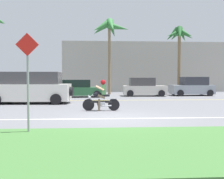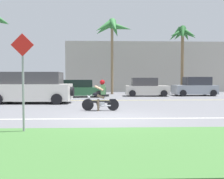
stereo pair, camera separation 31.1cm
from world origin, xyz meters
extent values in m
cube|color=slate|center=(0.00, 3.00, -0.02)|extent=(56.00, 30.00, 0.04)
cube|color=#3D6B33|center=(0.00, -4.10, 0.03)|extent=(56.00, 3.80, 0.06)
cube|color=silver|center=(0.00, -0.18, 0.00)|extent=(50.40, 0.12, 0.01)
cube|color=yellow|center=(0.00, 7.86, 0.00)|extent=(50.40, 0.12, 0.01)
cylinder|color=black|center=(-1.07, 2.26, 0.28)|extent=(0.56, 0.11, 0.55)
cylinder|color=black|center=(0.13, 2.19, 0.28)|extent=(0.56, 0.11, 0.55)
cylinder|color=#B7BAC1|center=(-0.98, 2.25, 0.51)|extent=(0.25, 0.06, 0.48)
cube|color=black|center=(-0.47, 2.23, 0.43)|extent=(1.01, 0.15, 0.11)
cube|color=#B7BAC1|center=(-0.42, 2.22, 0.31)|extent=(0.31, 0.20, 0.22)
ellipsoid|color=black|center=(-0.64, 2.23, 0.78)|extent=(0.41, 0.22, 0.20)
cube|color=black|center=(-0.29, 2.22, 0.72)|extent=(0.45, 0.23, 0.09)
cube|color=black|center=(0.11, 2.19, 0.53)|extent=(0.30, 0.16, 0.06)
cylinder|color=#B7BAC1|center=(-0.90, 2.25, 0.73)|extent=(0.06, 0.57, 0.03)
sphere|color=#B7BAC1|center=(-1.01, 2.26, 0.62)|extent=(0.13, 0.13, 0.13)
cylinder|color=#B7BAC1|center=(-0.22, 2.10, 0.25)|extent=(0.47, 0.09, 0.06)
cube|color=#4C7F4C|center=(-0.34, 2.22, 1.00)|extent=(0.22, 0.31, 0.46)
sphere|color=maroon|center=(-0.38, 2.22, 1.35)|extent=(0.24, 0.24, 0.24)
cylinder|color=brown|center=(-0.45, 2.32, 0.67)|extent=(0.38, 0.14, 0.23)
cylinder|color=brown|center=(-0.46, 2.13, 0.67)|extent=(0.38, 0.14, 0.23)
cylinder|color=brown|center=(-0.57, 2.10, 0.28)|extent=(0.11, 0.11, 0.56)
cylinder|color=brown|center=(-0.59, 2.34, 0.25)|extent=(0.19, 0.11, 0.31)
cylinder|color=tan|center=(-0.51, 2.41, 1.07)|extent=(0.42, 0.11, 0.26)
cylinder|color=tan|center=(-0.54, 2.04, 1.07)|extent=(0.42, 0.11, 0.26)
cube|color=white|center=(-4.76, 6.03, 0.68)|extent=(4.84, 1.97, 1.01)
cube|color=#444346|center=(-4.66, 6.03, 1.56)|extent=(3.49, 1.68, 0.73)
cylinder|color=black|center=(-3.01, 6.92, 0.32)|extent=(0.64, 0.23, 0.64)
cylinder|color=black|center=(-6.47, 7.00, 0.32)|extent=(0.64, 0.23, 0.64)
cylinder|color=black|center=(-3.06, 5.06, 0.32)|extent=(0.64, 0.23, 0.64)
cylinder|color=black|center=(-2.26, 5.97, 0.73)|extent=(0.21, 0.58, 0.58)
cube|color=#2D663D|center=(-7.17, 11.60, 0.54)|extent=(3.94, 1.78, 0.76)
cube|color=black|center=(-7.41, 11.61, 1.27)|extent=(2.30, 1.50, 0.71)
cylinder|color=black|center=(-5.79, 10.73, 0.28)|extent=(0.56, 0.19, 0.56)
cylinder|color=black|center=(-8.55, 12.48, 0.28)|extent=(0.56, 0.19, 0.56)
cylinder|color=black|center=(-5.75, 12.41, 0.28)|extent=(0.56, 0.19, 0.56)
cube|color=#2D663D|center=(-2.17, 11.20, 0.49)|extent=(4.14, 1.99, 0.67)
cube|color=black|center=(-2.41, 11.19, 1.13)|extent=(2.43, 1.65, 0.61)
cylinder|color=black|center=(-3.57, 10.24, 0.28)|extent=(0.57, 0.21, 0.56)
cylinder|color=black|center=(-0.66, 10.40, 0.28)|extent=(0.57, 0.21, 0.56)
cylinder|color=black|center=(-3.67, 12.01, 0.28)|extent=(0.57, 0.21, 0.56)
cylinder|color=black|center=(-0.76, 12.17, 0.28)|extent=(0.57, 0.21, 0.56)
cube|color=beige|center=(3.50, 12.09, 0.53)|extent=(3.76, 1.85, 0.75)
cube|color=#3B3A3D|center=(3.28, 12.09, 1.25)|extent=(2.19, 1.56, 0.69)
cylinder|color=black|center=(2.14, 11.26, 0.28)|extent=(0.57, 0.20, 0.56)
cylinder|color=black|center=(4.80, 11.18, 0.28)|extent=(0.57, 0.20, 0.56)
cylinder|color=black|center=(2.20, 13.00, 0.28)|extent=(0.57, 0.20, 0.56)
cylinder|color=black|center=(4.86, 12.91, 0.28)|extent=(0.57, 0.20, 0.56)
cube|color=#8C939E|center=(7.85, 12.39, 0.55)|extent=(3.74, 1.82, 0.79)
cube|color=#2D2F36|center=(8.08, 12.39, 1.31)|extent=(2.18, 1.55, 0.73)
cylinder|color=black|center=(9.17, 13.29, 0.28)|extent=(0.56, 0.19, 0.56)
cylinder|color=black|center=(6.50, 13.24, 0.28)|extent=(0.56, 0.19, 0.56)
cylinder|color=black|center=(9.20, 11.54, 0.28)|extent=(0.56, 0.19, 0.56)
cylinder|color=black|center=(6.54, 11.49, 0.28)|extent=(0.56, 0.19, 0.56)
cylinder|color=#846B4C|center=(0.56, 14.87, 3.37)|extent=(0.26, 0.26, 6.74)
sphere|color=#337538|center=(0.56, 14.87, 6.74)|extent=(0.68, 0.68, 0.68)
cone|color=#337538|center=(1.45, 14.78, 6.51)|extent=(2.17, 0.92, 1.12)
cone|color=#337538|center=(0.89, 15.71, 6.51)|extent=(1.42, 2.16, 1.78)
cone|color=#337538|center=(-0.22, 15.34, 6.51)|extent=(2.18, 1.71, 1.59)
cone|color=#337538|center=(-0.22, 14.41, 6.51)|extent=(2.18, 1.70, 1.60)
cone|color=#337538|center=(0.70, 13.98, 6.51)|extent=(1.05, 2.16, 1.72)
cylinder|color=brown|center=(7.46, 14.68, 3.04)|extent=(0.29, 0.29, 6.07)
sphere|color=#28662D|center=(7.46, 14.68, 6.07)|extent=(0.76, 0.76, 0.76)
cone|color=#28662D|center=(8.15, 14.75, 5.90)|extent=(1.68, 0.73, 1.21)
cone|color=#28662D|center=(7.96, 15.17, 5.90)|extent=(1.48, 1.47, 1.45)
cone|color=#28662D|center=(7.25, 15.34, 5.90)|extent=(1.04, 1.72, 1.22)
cone|color=#28662D|center=(6.80, 14.88, 5.90)|extent=(1.57, 0.95, 1.50)
cone|color=#28662D|center=(6.81, 14.43, 5.90)|extent=(1.73, 1.11, 1.05)
cone|color=#28662D|center=(7.26, 14.01, 5.90)|extent=(0.94, 1.54, 1.53)
cone|color=#28662D|center=(7.90, 14.14, 5.90)|extent=(1.46, 1.61, 1.22)
cylinder|color=black|center=(-7.10, 8.75, 0.26)|extent=(0.51, 0.20, 0.51)
cylinder|color=#B7BAC1|center=(-7.18, 8.73, 0.47)|extent=(0.23, 0.10, 0.44)
ellipsoid|color=#236B33|center=(-7.48, 8.65, 0.71)|extent=(0.37, 0.20, 0.19)
cylinder|color=#B7BAC1|center=(-7.24, 8.71, 0.68)|extent=(0.16, 0.52, 0.03)
sphere|color=#B7BAC1|center=(-7.15, 8.74, 0.57)|extent=(0.12, 0.12, 0.12)
cylinder|color=brown|center=(-7.58, 8.75, 0.26)|extent=(0.11, 0.11, 0.52)
cylinder|color=brown|center=(-7.49, 8.54, 0.23)|extent=(0.19, 0.13, 0.29)
cylinder|color=tan|center=(-7.54, 8.46, 0.98)|extent=(0.39, 0.17, 0.24)
cylinder|color=tan|center=(-7.62, 8.79, 0.98)|extent=(0.39, 0.17, 0.24)
cylinder|color=gray|center=(-2.54, -2.61, 1.10)|extent=(0.06, 0.06, 2.19)
cube|color=red|center=(-2.54, -2.63, 2.43)|extent=(0.62, 0.03, 0.62)
cube|color=#A8A399|center=(4.88, 21.00, 2.92)|extent=(19.02, 4.00, 5.83)
camera|label=1|loc=(-0.66, -9.48, 1.51)|focal=39.75mm
camera|label=2|loc=(-0.35, -9.50, 1.51)|focal=39.75mm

